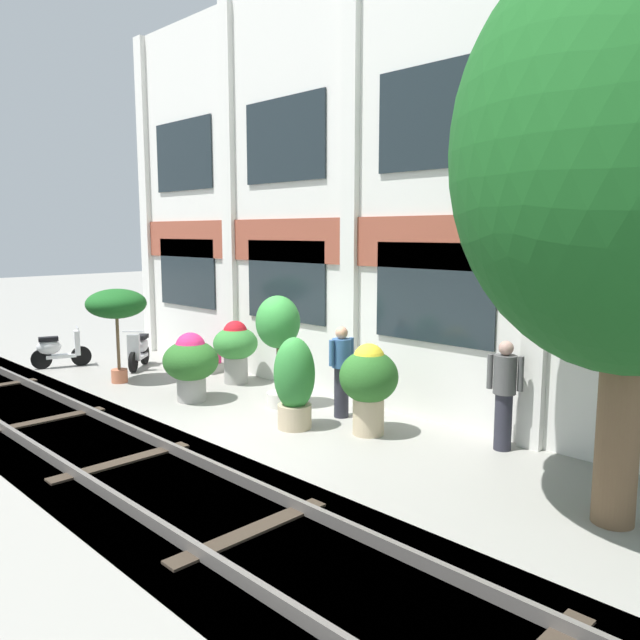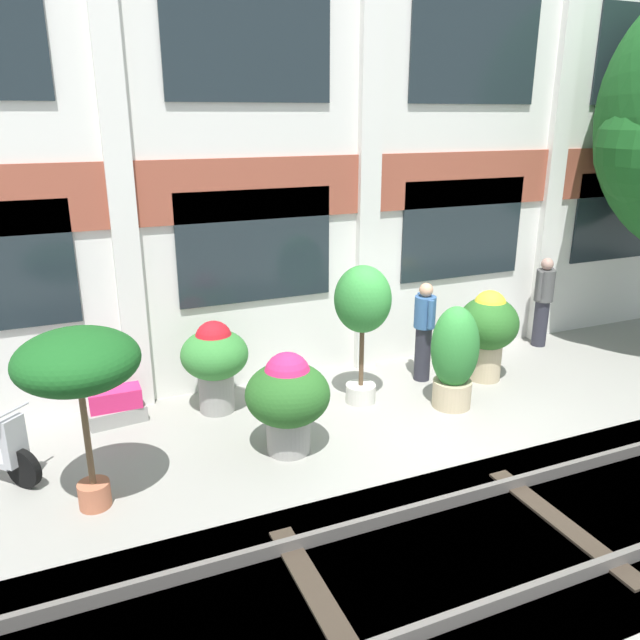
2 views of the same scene
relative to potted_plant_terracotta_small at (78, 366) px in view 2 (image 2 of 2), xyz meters
The scene contains 12 objects.
ground_plane 4.89m from the potted_plant_terracotta_small, ahead, with size 80.00×80.00×0.00m, color gray.
apartment_facade 5.88m from the potted_plant_terracotta_small, 30.68° to the left, with size 15.38×0.64×8.33m.
rail_tracks 5.44m from the potted_plant_terracotta_small, 26.48° to the right, with size 23.02×2.80×0.43m.
potted_plant_terracotta_small is the anchor object (origin of this frame).
potted_plant_ribbed_drum 2.58m from the potted_plant_terracotta_small, ahead, with size 1.08×1.08×1.35m.
potted_plant_tall_urn 4.10m from the potted_plant_terracotta_small, 17.36° to the left, with size 0.83×0.83×2.11m.
potted_plant_glazed_jar 6.33m from the potted_plant_terracotta_small, 10.96° to the left, with size 0.96×0.96×1.50m.
potted_plant_square_trough 2.50m from the potted_plant_terracotta_small, 77.42° to the left, with size 0.81×0.47×0.51m.
potted_plant_fluted_column 5.19m from the potted_plant_terracotta_small, ahead, with size 0.69×0.69×1.55m.
potted_plant_stone_basin 2.71m from the potted_plant_terracotta_small, 44.25° to the left, with size 0.97×0.97×1.38m.
resident_by_doorway 8.38m from the potted_plant_terracotta_small, 14.39° to the left, with size 0.49×0.34×1.68m.
resident_watching_tracks 5.50m from the potted_plant_terracotta_small, 16.83° to the left, with size 0.34×0.52×1.63m.
Camera 2 is at (-4.64, -6.47, 4.14)m, focal length 35.00 mm.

